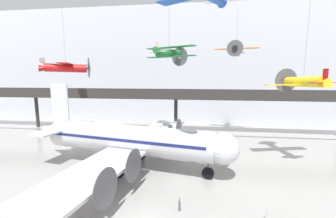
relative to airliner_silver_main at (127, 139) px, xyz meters
name	(u,v)px	position (x,y,z in m)	size (l,w,h in m)	color
hangar_back_wall	(181,65)	(3.96, 29.59, 10.08)	(140.00, 3.00, 27.21)	silver
mezzanine_walkway	(175,97)	(3.96, 17.59, 3.51)	(110.00, 3.20, 8.65)	#2D2B28
airliner_silver_main	(127,139)	(0.00, 0.00, 0.00)	(26.16, 30.12, 10.08)	silver
suspended_plane_yellow_lowwing	(303,82)	(20.58, 3.45, 6.83)	(8.83, 7.34, 13.26)	yellow
suspended_plane_orange_highwing	(236,51)	(14.67, 15.87, 11.71)	(7.42, 6.17, 8.25)	orange
suspended_plane_red_highwing	(66,68)	(-13.33, 9.66, 8.84)	(8.21, 9.56, 11.58)	red
suspended_plane_green_biplane	(169,53)	(4.38, 5.14, 10.53)	(7.07, 6.24, 9.88)	#1E6B33
stanchion_barrier	(267,217)	(13.73, -8.41, -3.20)	(0.36, 0.36, 1.08)	#B2B5BA
info_sign_pedestal	(179,205)	(6.96, -7.87, -3.07)	(0.20, 0.78, 1.24)	#4C4C51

